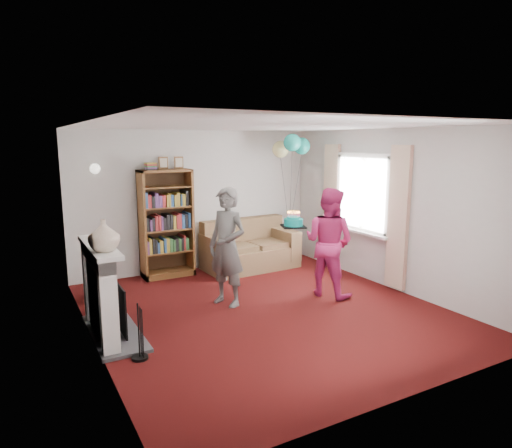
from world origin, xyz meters
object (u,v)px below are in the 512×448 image
sofa (249,250)px  person_magenta (329,242)px  person_striped (227,247)px  birthday_cake (293,222)px  bookcase (166,224)px

sofa → person_magenta: size_ratio=1.02×
person_striped → person_magenta: (1.51, -0.36, -0.02)m
person_magenta → birthday_cake: size_ratio=4.98×
bookcase → birthday_cake: bookcase is taller
sofa → person_striped: person_striped is taller
bookcase → person_striped: bearing=-80.3°
person_striped → person_magenta: size_ratio=1.03×
person_magenta → birthday_cake: person_magenta is taller
person_striped → sofa: bearing=118.7°
bookcase → birthday_cake: 2.45m
sofa → birthday_cake: 2.06m
bookcase → birthday_cake: size_ratio=6.25×
bookcase → sofa: size_ratio=1.23×
person_striped → birthday_cake: bearing=47.6°
sofa → person_magenta: 2.02m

